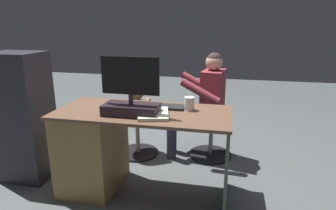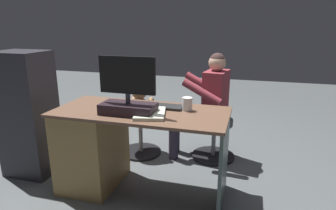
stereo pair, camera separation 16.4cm
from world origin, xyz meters
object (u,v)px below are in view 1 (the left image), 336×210
computer_mouse (122,103)px  visitor_chair (211,134)px  cup (189,104)px  person (203,99)px  keyboard (159,106)px  desk (103,146)px  teddy_bear (137,101)px  monitor (131,99)px  tv_remote (111,107)px  office_chair_teddy (138,132)px

computer_mouse → visitor_chair: bearing=-136.2°
cup → person: 0.71m
keyboard → person: bearing=-113.7°
computer_mouse → cup: (-0.57, 0.03, 0.03)m
desk → teddy_bear: bearing=-96.3°
monitor → teddy_bear: monitor is taller
tv_remote → office_chair_teddy: (0.01, -0.68, -0.48)m
desk → office_chair_teddy: size_ratio=3.14×
teddy_bear → person: person is taller
monitor → teddy_bear: bearing=-74.4°
teddy_bear → monitor: bearing=105.6°
visitor_chair → person: bearing=8.6°
teddy_bear → visitor_chair: teddy_bear is taller
teddy_bear → person: (-0.68, -0.09, 0.04)m
monitor → keyboard: 0.30m
office_chair_teddy → teddy_bear: 0.35m
computer_mouse → person: 0.91m
keyboard → cup: size_ratio=3.97×
tv_remote → office_chair_teddy: bearing=-99.6°
office_chair_teddy → teddy_bear: (-0.00, -0.01, 0.35)m
tv_remote → teddy_bear: 0.70m
desk → cup: cup is taller
keyboard → office_chair_teddy: bearing=-56.0°
cup → person: size_ratio=0.10×
desk → person: person is taller
office_chair_teddy → teddy_bear: bearing=-90.0°
keyboard → visitor_chair: (-0.39, -0.69, -0.48)m
desk → monitor: size_ratio=3.15×
visitor_chair → desk: bearing=43.5°
teddy_bear → visitor_chair: 0.86m
teddy_bear → cup: bearing=136.6°
office_chair_teddy → keyboard: bearing=124.0°
desk → tv_remote: tv_remote is taller
keyboard → office_chair_teddy: (0.38, -0.57, -0.48)m
computer_mouse → person: (-0.62, -0.67, -0.10)m
teddy_bear → desk: bearing=83.7°
office_chair_teddy → desk: bearing=83.6°
computer_mouse → person: bearing=-132.6°
cup → person: (-0.04, -0.69, -0.14)m
teddy_bear → person: bearing=-172.3°
keyboard → cup: bearing=175.2°
visitor_chair → person: 0.39m
office_chair_teddy → visitor_chair: 0.79m
monitor → cup: 0.47m
keyboard → monitor: bearing=55.1°
cup → office_chair_teddy: cup is taller
computer_mouse → keyboard: bearing=179.2°
desk → tv_remote: 0.36m
desk → tv_remote: size_ratio=9.20×
keyboard → cup: 0.26m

